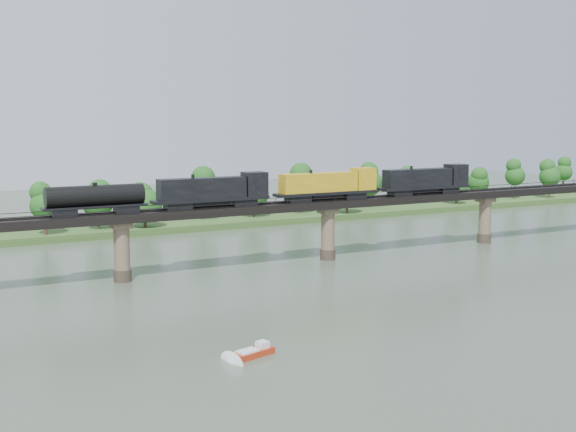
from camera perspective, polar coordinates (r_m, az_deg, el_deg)
name	(u,v)px	position (r m, az deg, el deg)	size (l,w,h in m)	color
ground	(427,292)	(115.54, 10.94, -5.93)	(400.00, 400.00, 0.00)	#3C4A3A
far_bank	(218,220)	(187.88, -5.58, -0.31)	(300.00, 24.00, 1.60)	#305321
bridge	(328,231)	(138.55, 3.17, -1.22)	(236.00, 30.00, 11.50)	#473A2D
bridge_superstructure	(328,199)	(137.70, 3.19, 1.38)	(220.00, 4.90, 0.75)	black
far_treeline	(193,192)	(179.78, -7.49, 1.87)	(289.06, 17.54, 13.60)	#382619
freight_train	(291,187)	(133.43, 0.23, 2.28)	(86.09, 3.35, 5.93)	black
motorboat	(254,352)	(84.02, -2.74, -10.68)	(5.52, 3.21, 1.46)	#AB2D13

